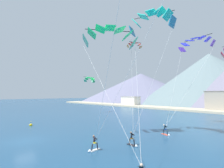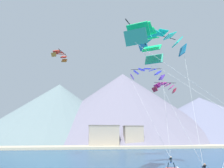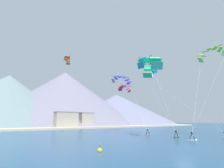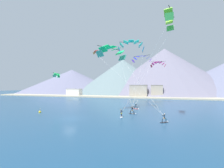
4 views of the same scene
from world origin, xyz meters
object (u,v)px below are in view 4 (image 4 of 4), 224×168
at_px(parafoil_kite_near_lead, 169,18).
at_px(parafoil_kite_distant_low_drift, 158,64).
at_px(race_marker_buoy, 40,112).
at_px(kitesurfer_mid_center, 165,120).
at_px(kitesurfer_far_left, 137,107).
at_px(parafoil_kite_near_trail, 131,45).
at_px(parafoil_kite_distant_mid_solo, 98,52).
at_px(parafoil_kite_mid_center, 112,51).
at_px(parafoil_kite_distant_high_outer, 57,75).
at_px(kitesurfer_near_trail, 133,112).
at_px(kitesurfer_near_lead, 121,115).
at_px(parafoil_kite_far_left, 142,58).

height_order(parafoil_kite_near_lead, parafoil_kite_distant_low_drift, parafoil_kite_near_lead).
distance_m(parafoil_kite_distant_low_drift, race_marker_buoy, 42.36).
height_order(kitesurfer_mid_center, parafoil_kite_distant_low_drift, parafoil_kite_distant_low_drift).
bearing_deg(kitesurfer_mid_center, kitesurfer_far_left, 115.84).
bearing_deg(parafoil_kite_near_trail, kitesurfer_far_left, 54.11).
bearing_deg(parafoil_kite_distant_mid_solo, race_marker_buoy, -100.50).
relative_size(parafoil_kite_mid_center, parafoil_kite_distant_high_outer, 3.14).
height_order(kitesurfer_near_trail, kitesurfer_far_left, kitesurfer_near_trail).
bearing_deg(kitesurfer_near_lead, kitesurfer_mid_center, -12.52).
distance_m(parafoil_kite_near_trail, parafoil_kite_far_left, 12.69).
xyz_separation_m(parafoil_kite_mid_center, race_marker_buoy, (-16.39, -5.94, -14.94)).
xyz_separation_m(kitesurfer_mid_center, parafoil_kite_far_left, (-6.61, 25.09, 15.76)).
height_order(parafoil_kite_near_lead, parafoil_kite_distant_high_outer, parafoil_kite_near_lead).
xyz_separation_m(parafoil_kite_distant_low_drift, race_marker_buoy, (-27.42, -28.79, -14.62)).
bearing_deg(kitesurfer_mid_center, parafoil_kite_distant_mid_solo, 131.51).
height_order(parafoil_kite_far_left, race_marker_buoy, parafoil_kite_far_left).
bearing_deg(parafoil_kite_distant_low_drift, parafoil_kite_near_lead, -86.47).
distance_m(parafoil_kite_mid_center, parafoil_kite_distant_low_drift, 25.38).
xyz_separation_m(parafoil_kite_distant_high_outer, parafoil_kite_distant_low_drift, (39.53, 6.73, 3.68)).
xyz_separation_m(kitesurfer_near_trail, parafoil_kite_far_left, (0.06, 18.63, 15.73)).
relative_size(kitesurfer_mid_center, parafoil_kite_distant_high_outer, 0.35).
bearing_deg(race_marker_buoy, parafoil_kite_near_trail, 28.19).
xyz_separation_m(parafoil_kite_far_left, race_marker_buoy, (-21.89, -23.43, -16.06)).
distance_m(kitesurfer_near_lead, kitesurfer_far_left, 12.50).
relative_size(parafoil_kite_near_lead, parafoil_kite_far_left, 1.17).
xyz_separation_m(kitesurfer_near_trail, parafoil_kite_near_trail, (-1.47, 6.10, 17.13)).
bearing_deg(kitesurfer_near_lead, race_marker_buoy, -179.43).
relative_size(parafoil_kite_near_lead, parafoil_kite_distant_low_drift, 3.32).
xyz_separation_m(kitesurfer_mid_center, kitesurfer_far_left, (-6.91, 14.27, -0.01)).
bearing_deg(kitesurfer_near_trail, kitesurfer_mid_center, -44.10).
xyz_separation_m(kitesurfer_near_trail, parafoil_kite_distant_low_drift, (5.59, 23.98, 14.28)).
distance_m(parafoil_kite_near_trail, parafoil_kite_distant_low_drift, 19.43).
bearing_deg(parafoil_kite_mid_center, kitesurfer_near_trail, -11.72).
xyz_separation_m(kitesurfer_mid_center, parafoil_kite_near_trail, (-8.14, 12.57, 17.16)).
height_order(parafoil_kite_mid_center, parafoil_kite_distant_mid_solo, parafoil_kite_distant_mid_solo).
distance_m(parafoil_kite_mid_center, race_marker_buoy, 22.96).
xyz_separation_m(kitesurfer_near_trail, kitesurfer_mid_center, (6.67, -6.46, -0.03)).
height_order(parafoil_kite_near_lead, parafoil_kite_mid_center, parafoil_kite_near_lead).
bearing_deg(parafoil_kite_mid_center, parafoil_kite_distant_low_drift, 64.24).
relative_size(parafoil_kite_far_left, race_marker_buoy, 15.69).
relative_size(parafoil_kite_far_left, parafoil_kite_distant_low_drift, 2.84).
xyz_separation_m(parafoil_kite_distant_mid_solo, race_marker_buoy, (-4.68, -25.26, -19.67)).
bearing_deg(kitesurfer_far_left, kitesurfer_near_lead, -96.62).
bearing_deg(race_marker_buoy, parafoil_kite_distant_mid_solo, 79.50).
bearing_deg(parafoil_kite_distant_mid_solo, kitesurfer_mid_center, -48.49).
height_order(kitesurfer_far_left, parafoil_kite_near_lead, parafoil_kite_near_lead).
height_order(kitesurfer_near_trail, parafoil_kite_far_left, parafoil_kite_far_left).
xyz_separation_m(kitesurfer_mid_center, parafoil_kite_distant_mid_solo, (-23.82, 26.91, 19.37)).
relative_size(kitesurfer_mid_center, parafoil_kite_distant_mid_solo, 0.40).
xyz_separation_m(parafoil_kite_mid_center, parafoil_kite_distant_mid_solo, (-11.71, 19.32, 4.73)).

